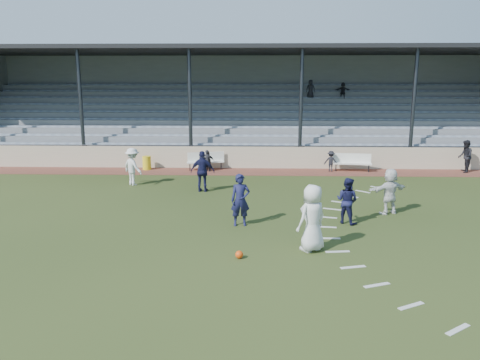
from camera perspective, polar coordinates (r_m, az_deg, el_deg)
name	(u,v)px	position (r m, az deg, el deg)	size (l,w,h in m)	color
ground	(238,238)	(14.73, -0.31, -7.03)	(90.00, 90.00, 0.00)	#2C3A17
cinder_track	(245,172)	(24.87, 0.58, 1.02)	(34.00, 2.00, 0.02)	brown
retaining_wall	(245,157)	(25.80, 0.63, 2.76)	(34.00, 0.18, 1.20)	#C6B498
bench_left	(206,159)	(25.37, -4.20, 2.53)	(2.04, 0.94, 0.95)	white
bench_right	(352,161)	(25.55, 13.50, 2.29)	(2.03, 0.70, 0.95)	white
trash_bin	(147,163)	(25.86, -11.29, 2.06)	(0.46, 0.46, 0.73)	yellow
football	(239,255)	(13.07, -0.10, -9.08)	(0.22, 0.22, 0.22)	#E7470D
player_white_lead	(312,218)	(13.53, 8.80, -4.60)	(0.95, 0.62, 1.95)	silver
player_navy_lead	(240,200)	(15.66, 0.05, -2.46)	(0.64, 0.42, 1.77)	#16183E
player_navy_mid	(347,201)	(16.34, 12.92, -2.46)	(0.78, 0.60, 1.60)	#16183E
player_white_wing	(133,167)	(22.21, -12.94, 1.60)	(1.13, 0.65, 1.74)	silver
player_navy_wing	(203,171)	(20.45, -4.58, 1.05)	(1.05, 0.44, 1.80)	#16183E
player_white_back	(390,191)	(17.89, 17.79, -1.31)	(1.57, 0.50, 1.69)	silver
official	(465,156)	(27.25, 25.76, 2.62)	(0.83, 0.64, 1.70)	black
sub_left_near	(207,161)	(24.91, -4.03, 2.37)	(0.42, 0.27, 1.15)	black
sub_left_far	(209,161)	(24.99, -3.85, 2.29)	(0.61, 0.25, 1.04)	black
sub_right	(331,161)	(25.29, 11.02, 2.27)	(0.71, 0.41, 1.10)	black
grandstand	(247,121)	(30.27, 0.83, 7.24)	(34.60, 9.00, 6.61)	gray
penalty_arc	(370,239)	(15.15, 15.58, -6.91)	(3.89, 14.63, 0.01)	silver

